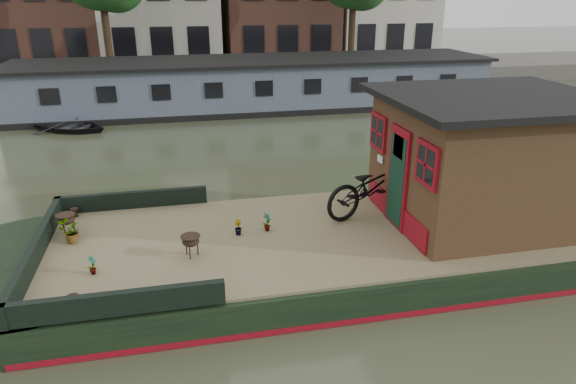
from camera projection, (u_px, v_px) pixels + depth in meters
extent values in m
plane|color=#313723|center=(371.00, 257.00, 9.96)|extent=(120.00, 120.00, 0.00)
cube|color=black|center=(372.00, 243.00, 9.85)|extent=(12.00, 4.00, 0.60)
cylinder|color=black|center=(37.00, 278.00, 8.66)|extent=(4.00, 4.00, 0.60)
cube|color=maroon|center=(371.00, 254.00, 9.94)|extent=(12.02, 4.02, 0.10)
cube|color=#78684A|center=(373.00, 228.00, 9.73)|extent=(11.80, 3.80, 0.05)
cube|color=black|center=(37.00, 250.00, 8.48)|extent=(0.12, 4.00, 0.35)
cube|color=black|center=(133.00, 200.00, 10.51)|extent=(3.00, 0.12, 0.35)
cube|color=black|center=(115.00, 304.00, 7.02)|extent=(3.00, 0.12, 0.35)
cube|color=#322213|center=(486.00, 161.00, 9.74)|extent=(3.50, 3.00, 2.30)
cube|color=black|center=(495.00, 98.00, 9.30)|extent=(4.00, 3.50, 0.12)
cube|color=maroon|center=(398.00, 178.00, 9.46)|extent=(0.06, 0.80, 1.90)
cube|color=black|center=(396.00, 180.00, 9.48)|extent=(0.04, 0.64, 1.70)
cube|color=maroon|center=(427.00, 165.00, 8.29)|extent=(0.06, 0.72, 0.72)
cube|color=maroon|center=(378.00, 132.00, 10.20)|extent=(0.06, 0.72, 0.72)
imported|color=black|center=(373.00, 186.00, 10.11)|extent=(2.34, 1.45, 1.16)
imported|color=#A0542D|center=(267.00, 222.00, 9.48)|extent=(0.22, 0.23, 0.36)
imported|color=brown|center=(238.00, 227.00, 9.36)|extent=(0.17, 0.19, 0.29)
imported|color=#9E542E|center=(71.00, 232.00, 9.03)|extent=(0.48, 0.47, 0.41)
imported|color=#A96331|center=(92.00, 265.00, 8.03)|extent=(0.15, 0.20, 0.33)
cylinder|color=black|center=(75.00, 212.00, 10.12)|extent=(0.15, 0.15, 0.18)
cylinder|color=black|center=(73.00, 302.00, 7.19)|extent=(0.17, 0.17, 0.20)
imported|color=black|center=(71.00, 123.00, 18.86)|extent=(3.42, 3.14, 0.58)
cube|color=#4F566A|center=(256.00, 85.00, 22.33)|extent=(20.00, 4.00, 2.00)
cube|color=black|center=(256.00, 60.00, 21.94)|extent=(20.40, 4.40, 0.12)
cube|color=black|center=(257.00, 105.00, 22.65)|extent=(20.00, 4.05, 0.24)
cube|color=#47443F|center=(238.00, 75.00, 28.44)|extent=(60.00, 6.00, 0.90)
cylinder|color=#332316|center=(107.00, 33.00, 24.88)|extent=(0.36, 0.36, 4.00)
cylinder|color=#332316|center=(352.00, 29.00, 27.37)|extent=(0.36, 0.36, 4.00)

